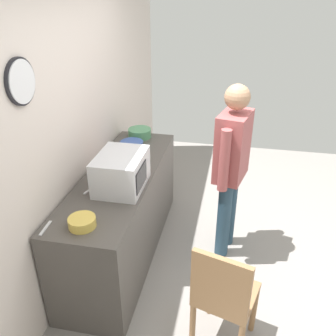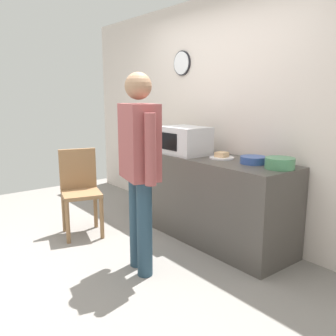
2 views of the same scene
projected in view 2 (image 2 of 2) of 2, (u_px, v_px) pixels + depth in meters
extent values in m
plane|color=gray|center=(99.00, 262.00, 3.34)|extent=(6.00, 6.00, 0.00)
cube|color=silver|center=(223.00, 115.00, 4.05)|extent=(5.40, 0.10, 2.60)
cylinder|color=white|center=(182.00, 63.00, 4.39)|extent=(0.27, 0.03, 0.27)
cylinder|color=black|center=(182.00, 63.00, 4.39)|extent=(0.29, 0.02, 0.29)
cube|color=#4C4742|center=(204.00, 196.00, 3.90)|extent=(2.03, 0.62, 0.89)
cube|color=silver|center=(185.00, 141.00, 3.90)|extent=(0.50, 0.38, 0.30)
cube|color=black|center=(168.00, 141.00, 3.83)|extent=(0.30, 0.01, 0.18)
cylinder|color=white|center=(222.00, 158.00, 3.67)|extent=(0.25, 0.25, 0.01)
cube|color=#DBB180|center=(222.00, 154.00, 3.66)|extent=(0.13, 0.13, 0.05)
cylinder|color=#33519E|center=(253.00, 160.00, 3.39)|extent=(0.24, 0.24, 0.07)
cylinder|color=gold|center=(160.00, 144.00, 4.44)|extent=(0.20, 0.20, 0.07)
cylinder|color=#4C8E60|center=(280.00, 163.00, 3.15)|extent=(0.26, 0.26, 0.10)
cube|color=silver|center=(172.00, 144.00, 4.65)|extent=(0.17, 0.03, 0.01)
cube|color=silver|center=(196.00, 151.00, 4.15)|extent=(0.17, 0.06, 0.01)
cylinder|color=#264153|center=(145.00, 229.00, 3.03)|extent=(0.13, 0.13, 0.83)
cylinder|color=#264153|center=(137.00, 222.00, 3.21)|extent=(0.13, 0.13, 0.83)
cube|color=#9E4C4C|center=(139.00, 142.00, 2.97)|extent=(0.45, 0.33, 0.62)
cylinder|color=#9E4C4C|center=(150.00, 150.00, 2.76)|extent=(0.09, 0.09, 0.56)
cylinder|color=#9E4C4C|center=(130.00, 142.00, 3.20)|extent=(0.09, 0.09, 0.56)
sphere|color=#A37A5B|center=(138.00, 86.00, 2.88)|extent=(0.22, 0.22, 0.22)
cylinder|color=olive|center=(68.00, 223.00, 3.73)|extent=(0.04, 0.04, 0.45)
cylinder|color=olive|center=(102.00, 218.00, 3.86)|extent=(0.04, 0.04, 0.45)
cylinder|color=olive|center=(64.00, 212.00, 4.06)|extent=(0.04, 0.04, 0.45)
cylinder|color=olive|center=(96.00, 209.00, 4.19)|extent=(0.04, 0.04, 0.45)
cube|color=olive|center=(81.00, 194.00, 3.91)|extent=(0.50, 0.50, 0.04)
cube|color=olive|center=(78.00, 169.00, 4.02)|extent=(0.15, 0.40, 0.45)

